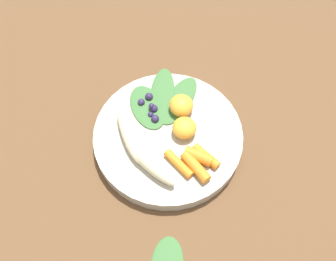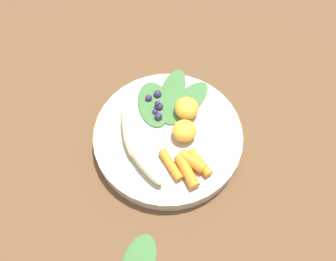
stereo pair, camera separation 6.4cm
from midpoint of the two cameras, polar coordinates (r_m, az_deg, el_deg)
name	(u,v)px [view 2 (the right image)]	position (r m, az deg, el deg)	size (l,w,h in m)	color
ground_plane	(168,140)	(0.67, 2.71, -1.80)	(2.40, 2.40, 0.00)	brown
bowl	(168,137)	(0.66, 2.76, -1.25)	(0.26, 0.26, 0.03)	#B2AD9E
banana_peeled_left	(142,158)	(0.61, -1.11, -4.54)	(0.11, 0.03, 0.03)	beige
banana_peeled_right	(130,129)	(0.64, -3.13, 0.04)	(0.11, 0.03, 0.03)	beige
orange_segment_near	(185,107)	(0.66, 5.40, 3.41)	(0.04, 0.04, 0.03)	#F4A833
orange_segment_far	(184,131)	(0.63, 5.44, -0.31)	(0.04, 0.04, 0.03)	#F4A833
carrot_front	(171,165)	(0.61, 3.42, -5.64)	(0.01, 0.01, 0.06)	orange
carrot_mid_left	(187,171)	(0.61, 5.95, -6.58)	(0.02, 0.02, 0.06)	orange
carrot_mid_right	(192,161)	(0.61, 6.70, -5.05)	(0.02, 0.02, 0.05)	orange
carrot_rear	(200,163)	(0.62, 7.88, -5.25)	(0.02, 0.02, 0.05)	orange
blueberry_pile	(157,105)	(0.67, 0.94, 3.78)	(0.05, 0.05, 0.02)	#2D234C
kale_leaf_left	(186,103)	(0.68, 5.55, 4.09)	(0.12, 0.05, 0.01)	#3D7038
kale_leaf_right	(171,95)	(0.69, 3.15, 5.36)	(0.12, 0.04, 0.01)	#3D7038
kale_leaf_rear	(154,104)	(0.67, 0.51, 3.90)	(0.10, 0.06, 0.01)	#3D7038
kale_leaf_stray	(139,261)	(0.60, -1.39, -19.95)	(0.09, 0.05, 0.01)	#3D7038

